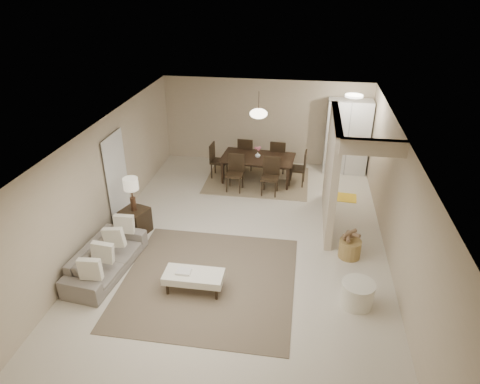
% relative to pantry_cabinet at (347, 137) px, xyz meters
% --- Properties ---
extents(floor, '(9.00, 9.00, 0.00)m').
position_rel_pantry_cabinet_xyz_m(floor, '(-2.35, -4.15, -1.05)').
color(floor, beige).
rests_on(floor, ground).
extents(ceiling, '(9.00, 9.00, 0.00)m').
position_rel_pantry_cabinet_xyz_m(ceiling, '(-2.35, -4.15, 1.45)').
color(ceiling, white).
rests_on(ceiling, back_wall).
extents(back_wall, '(6.00, 0.00, 6.00)m').
position_rel_pantry_cabinet_xyz_m(back_wall, '(-2.35, 0.35, 0.20)').
color(back_wall, '#BCAC8E').
rests_on(back_wall, floor).
extents(left_wall, '(0.00, 9.00, 9.00)m').
position_rel_pantry_cabinet_xyz_m(left_wall, '(-5.35, -4.15, 0.20)').
color(left_wall, '#BCAC8E').
rests_on(left_wall, floor).
extents(right_wall, '(0.00, 9.00, 9.00)m').
position_rel_pantry_cabinet_xyz_m(right_wall, '(0.65, -4.15, 0.20)').
color(right_wall, '#BCAC8E').
rests_on(right_wall, floor).
extents(partition, '(0.15, 2.50, 2.50)m').
position_rel_pantry_cabinet_xyz_m(partition, '(-0.55, -2.90, 0.20)').
color(partition, '#BCAC8E').
rests_on(partition, floor).
extents(doorway, '(0.04, 0.90, 2.04)m').
position_rel_pantry_cabinet_xyz_m(doorway, '(-5.32, -3.55, -0.03)').
color(doorway, black).
rests_on(doorway, floor).
extents(pantry_cabinet, '(1.20, 0.55, 2.10)m').
position_rel_pantry_cabinet_xyz_m(pantry_cabinet, '(0.00, 0.00, 0.00)').
color(pantry_cabinet, silver).
rests_on(pantry_cabinet, floor).
extents(flush_light, '(0.44, 0.44, 0.05)m').
position_rel_pantry_cabinet_xyz_m(flush_light, '(-0.05, -0.95, 1.41)').
color(flush_light, white).
rests_on(flush_light, ceiling).
extents(living_rug, '(3.20, 3.20, 0.01)m').
position_rel_pantry_cabinet_xyz_m(living_rug, '(-2.79, -5.49, -1.04)').
color(living_rug, brown).
rests_on(living_rug, floor).
extents(sofa, '(2.05, 0.97, 0.58)m').
position_rel_pantry_cabinet_xyz_m(sofa, '(-4.80, -5.49, -0.76)').
color(sofa, gray).
rests_on(sofa, floor).
extents(ottoman_bench, '(1.08, 0.50, 0.39)m').
position_rel_pantry_cabinet_xyz_m(ottoman_bench, '(-2.99, -5.79, -0.74)').
color(ottoman_bench, white).
rests_on(ottoman_bench, living_rug).
extents(side_table, '(0.66, 0.66, 0.58)m').
position_rel_pantry_cabinet_xyz_m(side_table, '(-4.75, -4.08, -0.76)').
color(side_table, black).
rests_on(side_table, floor).
extents(table_lamp, '(0.32, 0.32, 0.76)m').
position_rel_pantry_cabinet_xyz_m(table_lamp, '(-4.75, -4.08, 0.09)').
color(table_lamp, '#4D3221').
rests_on(table_lamp, side_table).
extents(round_pouf, '(0.58, 0.58, 0.45)m').
position_rel_pantry_cabinet_xyz_m(round_pouf, '(-0.09, -5.70, -0.82)').
color(round_pouf, white).
rests_on(round_pouf, floor).
extents(wicker_basket, '(0.49, 0.49, 0.38)m').
position_rel_pantry_cabinet_xyz_m(wicker_basket, '(-0.12, -4.28, -0.86)').
color(wicker_basket, olive).
rests_on(wicker_basket, floor).
extents(dining_rug, '(2.80, 2.10, 0.01)m').
position_rel_pantry_cabinet_xyz_m(dining_rug, '(-2.40, -1.03, -1.04)').
color(dining_rug, '#867053').
rests_on(dining_rug, floor).
extents(dining_table, '(2.04, 1.23, 0.69)m').
position_rel_pantry_cabinet_xyz_m(dining_table, '(-2.40, -1.03, -0.70)').
color(dining_table, black).
rests_on(dining_table, dining_rug).
extents(dining_chairs, '(2.64, 1.98, 0.98)m').
position_rel_pantry_cabinet_xyz_m(dining_chairs, '(-2.40, -1.03, -0.56)').
color(dining_chairs, black).
rests_on(dining_chairs, dining_rug).
extents(vase, '(0.15, 0.15, 0.15)m').
position_rel_pantry_cabinet_xyz_m(vase, '(-2.40, -1.03, -0.28)').
color(vase, white).
rests_on(vase, dining_table).
extents(yellow_mat, '(0.87, 0.57, 0.01)m').
position_rel_pantry_cabinet_xyz_m(yellow_mat, '(-0.17, -1.68, -1.04)').
color(yellow_mat, yellow).
rests_on(yellow_mat, floor).
extents(pendant_light, '(0.46, 0.46, 0.71)m').
position_rel_pantry_cabinet_xyz_m(pendant_light, '(-2.40, -1.03, 0.87)').
color(pendant_light, '#4D3221').
rests_on(pendant_light, ceiling).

